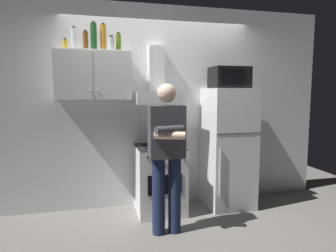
{
  "coord_description": "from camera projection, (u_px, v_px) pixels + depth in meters",
  "views": [
    {
      "loc": [
        -0.82,
        -3.41,
        1.55
      ],
      "look_at": [
        0.0,
        0.0,
        1.15
      ],
      "focal_mm": 31.82,
      "sensor_mm": 36.0,
      "label": 1
    }
  ],
  "objects": [
    {
      "name": "bottle_canister_steel",
      "position": [
        111.0,
        44.0,
        3.61
      ],
      "size": [
        0.08,
        0.08,
        0.18
      ],
      "color": "#B2B5BA",
      "rests_on": "upper_cabinet"
    },
    {
      "name": "bottle_vodka_clear",
      "position": [
        74.0,
        39.0,
        3.56
      ],
      "size": [
        0.07,
        0.07,
        0.28
      ],
      "color": "silver",
      "rests_on": "upper_cabinet"
    },
    {
      "name": "cooking_pot",
      "position": [
        172.0,
        143.0,
        3.7
      ],
      "size": [
        0.32,
        0.22,
        0.1
      ],
      "color": "#B7BABF",
      "rests_on": "stove_oven"
    },
    {
      "name": "upper_cabinet",
      "position": [
        93.0,
        76.0,
        3.63
      ],
      "size": [
        0.9,
        0.37,
        0.6
      ],
      "color": "silver"
    },
    {
      "name": "range_hood",
      "position": [
        157.0,
        88.0,
        3.83
      ],
      "size": [
        0.6,
        0.44,
        0.75
      ],
      "color": "white"
    },
    {
      "name": "person_standing",
      "position": [
        167.0,
        153.0,
        3.19
      ],
      "size": [
        0.38,
        0.33,
        1.64
      ],
      "color": "#192342",
      "rests_on": "ground_plane"
    },
    {
      "name": "bottle_spice_jar",
      "position": [
        65.0,
        45.0,
        3.51
      ],
      "size": [
        0.06,
        0.06,
        0.13
      ],
      "color": "gold",
      "rests_on": "upper_cabinet"
    },
    {
      "name": "bottle_wine_green",
      "position": [
        94.0,
        37.0,
        3.57
      ],
      "size": [
        0.07,
        0.07,
        0.34
      ],
      "color": "#19471E",
      "rests_on": "upper_cabinet"
    },
    {
      "name": "bottle_olive_oil",
      "position": [
        118.0,
        43.0,
        3.69
      ],
      "size": [
        0.06,
        0.06,
        0.24
      ],
      "color": "#4C6B19",
      "rests_on": "upper_cabinet"
    },
    {
      "name": "microwave",
      "position": [
        229.0,
        78.0,
        3.93
      ],
      "size": [
        0.48,
        0.37,
        0.28
      ],
      "color": "black",
      "rests_on": "refrigerator"
    },
    {
      "name": "stove_oven",
      "position": [
        160.0,
        179.0,
        3.84
      ],
      "size": [
        0.6,
        0.62,
        0.87
      ],
      "color": "white",
      "rests_on": "ground_plane"
    },
    {
      "name": "bottle_beer_brown",
      "position": [
        86.0,
        41.0,
        3.58
      ],
      "size": [
        0.06,
        0.06,
        0.24
      ],
      "color": "brown",
      "rests_on": "upper_cabinet"
    },
    {
      "name": "bottle_liquor_amber",
      "position": [
        103.0,
        38.0,
        3.61
      ],
      "size": [
        0.07,
        0.07,
        0.33
      ],
      "color": "#B7721E",
      "rests_on": "upper_cabinet"
    },
    {
      "name": "refrigerator",
      "position": [
        228.0,
        148.0,
        4.02
      ],
      "size": [
        0.6,
        0.62,
        1.6
      ],
      "color": "silver",
      "rests_on": "ground_plane"
    },
    {
      "name": "back_wall_tiled",
      "position": [
        158.0,
        107.0,
        4.09
      ],
      "size": [
        4.8,
        0.1,
        2.7
      ],
      "primitive_type": "cube",
      "color": "white",
      "rests_on": "ground_plane"
    },
    {
      "name": "ground_plane",
      "position": [
        168.0,
        219.0,
        3.66
      ],
      "size": [
        7.0,
        7.0,
        0.0
      ],
      "primitive_type": "plane",
      "color": "slate"
    }
  ]
}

